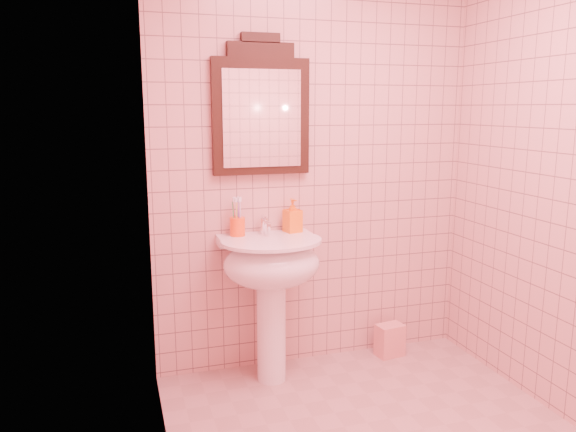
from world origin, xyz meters
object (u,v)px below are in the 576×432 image
object	(u,v)px
toothbrush_cup	(237,226)
pedestal_sink	(271,273)
towel	(390,340)
mirror	(261,110)
soap_dispenser	(293,216)

from	to	relation	value
toothbrush_cup	pedestal_sink	bearing A→B (deg)	-41.31
pedestal_sink	toothbrush_cup	distance (m)	0.34
toothbrush_cup	towel	xyz separation A→B (m)	(0.99, -0.05, -0.82)
mirror	toothbrush_cup	distance (m)	0.69
towel	mirror	bearing A→B (deg)	172.66
pedestal_sink	toothbrush_cup	bearing A→B (deg)	138.69
pedestal_sink	soap_dispenser	bearing A→B (deg)	39.96
pedestal_sink	towel	size ratio (longest dim) A/B	4.09
towel	soap_dispenser	bearing A→B (deg)	175.43
pedestal_sink	toothbrush_cup	world-z (taller)	toothbrush_cup
mirror	toothbrush_cup	size ratio (longest dim) A/B	3.92
pedestal_sink	mirror	xyz separation A→B (m)	(0.00, 0.20, 0.92)
toothbrush_cup	soap_dispenser	bearing A→B (deg)	0.45
pedestal_sink	soap_dispenser	distance (m)	0.38
pedestal_sink	mirror	bearing A→B (deg)	90.00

